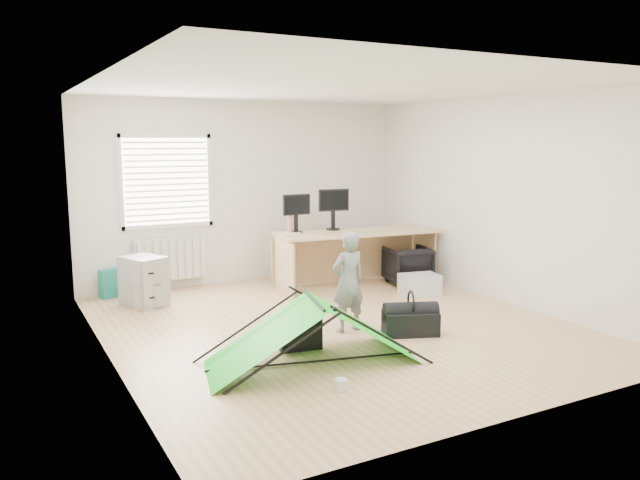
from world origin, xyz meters
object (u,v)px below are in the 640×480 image
desk (358,259)px  duffel_bag (410,323)px  monitor_left (296,219)px  storage_crate (420,285)px  kite (312,331)px  office_chair (408,265)px  laptop_bag (301,335)px  filing_cabinet (144,281)px  thermos (290,224)px  person (348,282)px  monitor_right (333,215)px

desk → duffel_bag: bearing=-101.3°
monitor_left → storage_crate: 1.97m
desk → kite: size_ratio=1.15×
office_chair → desk: bearing=-6.1°
office_chair → storage_crate: 0.67m
laptop_bag → storage_crate: bearing=36.7°
desk → filing_cabinet: bearing=178.4°
desk → storage_crate: bearing=-54.2°
thermos → person: size_ratio=0.23×
desk → laptop_bag: (-1.99, -2.12, -0.24)m
monitor_right → person: (-1.01, -2.12, -0.47)m
monitor_right → laptop_bag: bearing=-117.3°
storage_crate → duffel_bag: storage_crate is taller
desk → storage_crate: (0.48, -0.85, -0.26)m
kite → duffel_bag: kite is taller
person → storage_crate: person is taller
office_chair → thermos: bearing=-7.4°
filing_cabinet → storage_crate: size_ratio=1.25×
thermos → duffel_bag: (0.23, -2.58, -0.81)m
filing_cabinet → laptop_bag: (1.00, -2.52, -0.16)m
person → kite: size_ratio=0.55×
monitor_right → kite: (-1.83, -2.85, -0.71)m
thermos → laptop_bag: 2.80m
filing_cabinet → kite: size_ratio=0.31×
thermos → duffel_bag: thermos is taller
duffel_bag → storage_crate: bearing=71.0°
monitor_right → storage_crate: size_ratio=0.90×
storage_crate → filing_cabinet: bearing=160.2°
storage_crate → office_chair: bearing=68.5°
desk → duffel_bag: desk is taller
kite → duffel_bag: bearing=25.3°
monitor_left → desk: bearing=-24.0°
person → duffel_bag: bearing=136.5°
thermos → office_chair: thermos is taller
thermos → kite: (-1.14, -2.86, -0.62)m
filing_cabinet → kite: 3.06m
storage_crate → duffel_bag: (-1.18, -1.39, -0.01)m
person → monitor_left: bearing=-104.7°
office_chair → person: bearing=50.4°
office_chair → storage_crate: (-0.24, -0.61, -0.14)m
desk → monitor_right: (-0.23, 0.33, 0.63)m
filing_cabinet → person: size_ratio=0.57×
laptop_bag → kite: bearing=-90.7°
thermos → laptop_bag: bearing=-113.4°
desk → office_chair: size_ratio=3.84×
kite → desk: bearing=64.4°
person → desk: bearing=-128.6°
monitor_left → laptop_bag: (-1.16, -2.46, -0.85)m
thermos → storage_crate: 2.01m
person → storage_crate: bearing=-155.2°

